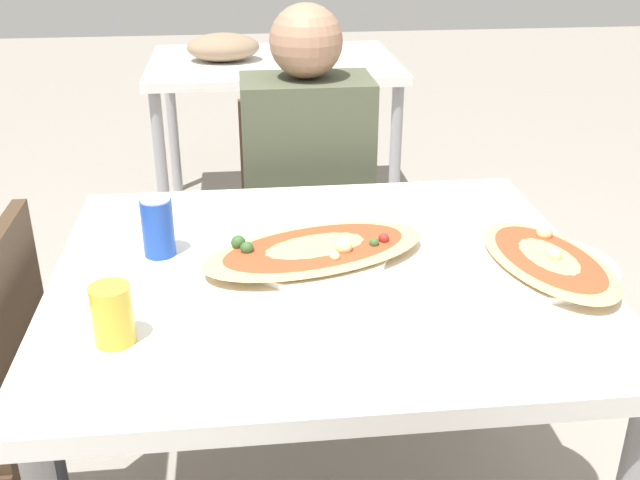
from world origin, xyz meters
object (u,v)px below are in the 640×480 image
dining_table (324,302)px  pizza_second (548,262)px  soda_can (158,227)px  drink_glass (112,314)px  chair_far_seated (305,223)px  person_seated (308,177)px  pizza_main (315,251)px

dining_table → pizza_second: size_ratio=2.62×
soda_can → drink_glass: bearing=-98.3°
pizza_second → chair_far_seated: bearing=116.1°
chair_far_seated → person_seated: 0.22m
dining_table → chair_far_seated: 0.81m
chair_far_seated → pizza_second: size_ratio=2.07×
drink_glass → person_seated: bearing=65.4°
person_seated → pizza_second: (0.41, -0.73, 0.07)m
chair_far_seated → person_seated: size_ratio=0.73×
person_seated → pizza_second: person_seated is taller
chair_far_seated → dining_table: bearing=87.7°
dining_table → soda_can: size_ratio=8.66×
pizza_main → soda_can: 0.33m
soda_can → pizza_second: bearing=-11.6°
person_seated → pizza_main: (-0.05, -0.64, 0.07)m
chair_far_seated → soda_can: size_ratio=6.85×
drink_glass → dining_table: bearing=30.3°
person_seated → drink_glass: size_ratio=11.04×
chair_far_seated → pizza_main: size_ratio=1.62×
pizza_second → soda_can: bearing=168.4°
dining_table → chair_far_seated: (0.03, 0.79, -0.17)m
chair_far_seated → soda_can: bearing=61.9°
chair_far_seated → pizza_second: chair_far_seated is taller
dining_table → chair_far_seated: size_ratio=1.26×
dining_table → pizza_main: 0.11m
pizza_main → pizza_second: 0.47m
person_seated → drink_glass: person_seated is taller
chair_far_seated → soda_can: soda_can is taller
person_seated → pizza_main: bearing=85.9°
pizza_main → drink_glass: 0.46m
chair_far_seated → pizza_second: 0.98m
pizza_main → pizza_second: size_ratio=1.28×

